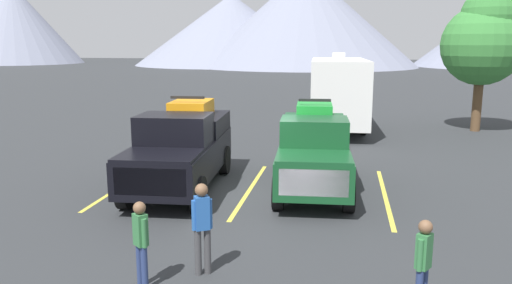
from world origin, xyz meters
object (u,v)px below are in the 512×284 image
at_px(pickup_truck_a, 182,147).
at_px(person_a, 141,239).
at_px(camper_trailer_a, 338,91).
at_px(person_c, 202,223).
at_px(pickup_truck_b, 314,149).
at_px(person_b, 423,261).

bearing_deg(pickup_truck_a, person_a, -78.20).
xyz_separation_m(pickup_truck_a, person_a, (1.27, -6.06, -0.31)).
bearing_deg(camper_trailer_a, person_c, -97.93).
distance_m(pickup_truck_b, person_c, 6.11).
bearing_deg(camper_trailer_a, person_b, -84.67).
relative_size(pickup_truck_a, person_c, 3.27).
relative_size(person_b, person_c, 0.91).
distance_m(pickup_truck_b, person_b, 6.99).
height_order(camper_trailer_a, person_c, camper_trailer_a).
distance_m(pickup_truck_a, camper_trailer_a, 11.16).
height_order(pickup_truck_a, person_a, pickup_truck_a).
xyz_separation_m(pickup_truck_b, person_a, (-2.51, -6.58, -0.28)).
xyz_separation_m(pickup_truck_a, pickup_truck_b, (3.78, 0.52, -0.04)).
xyz_separation_m(pickup_truck_a, camper_trailer_a, (4.32, 10.26, 0.75)).
distance_m(pickup_truck_a, pickup_truck_b, 3.82).
xyz_separation_m(pickup_truck_a, person_c, (2.14, -5.36, -0.22)).
xyz_separation_m(camper_trailer_a, person_a, (-3.05, -16.32, -1.06)).
distance_m(pickup_truck_b, camper_trailer_a, 9.79).
bearing_deg(camper_trailer_a, pickup_truck_b, -93.17).
distance_m(person_a, person_c, 1.13).
bearing_deg(camper_trailer_a, person_a, -100.60).
xyz_separation_m(pickup_truck_b, person_c, (-1.64, -5.88, -0.18)).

